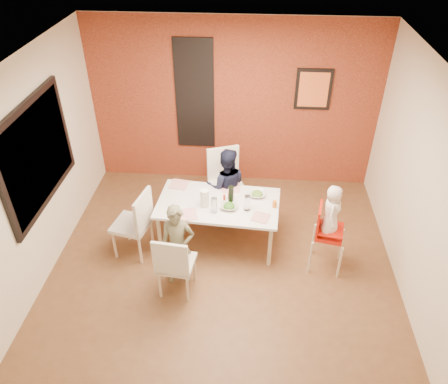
# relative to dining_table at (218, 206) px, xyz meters

# --- Properties ---
(ground) EXTENTS (4.50, 4.50, 0.00)m
(ground) POSITION_rel_dining_table_xyz_m (0.10, -0.58, -0.62)
(ground) COLOR brown
(ground) RESTS_ON ground
(ceiling) EXTENTS (4.50, 4.50, 0.02)m
(ceiling) POSITION_rel_dining_table_xyz_m (0.10, -0.58, 2.08)
(ceiling) COLOR silver
(ceiling) RESTS_ON wall_back
(wall_back) EXTENTS (4.50, 0.02, 2.70)m
(wall_back) POSITION_rel_dining_table_xyz_m (0.10, 1.67, 0.73)
(wall_back) COLOR beige
(wall_back) RESTS_ON ground
(wall_front) EXTENTS (4.50, 0.02, 2.70)m
(wall_front) POSITION_rel_dining_table_xyz_m (0.10, -2.83, 0.73)
(wall_front) COLOR beige
(wall_front) RESTS_ON ground
(wall_left) EXTENTS (0.02, 4.50, 2.70)m
(wall_left) POSITION_rel_dining_table_xyz_m (-2.15, -0.58, 0.73)
(wall_left) COLOR beige
(wall_left) RESTS_ON ground
(wall_right) EXTENTS (0.02, 4.50, 2.70)m
(wall_right) POSITION_rel_dining_table_xyz_m (2.35, -0.58, 0.73)
(wall_right) COLOR beige
(wall_right) RESTS_ON ground
(brick_accent_wall) EXTENTS (4.50, 0.02, 2.70)m
(brick_accent_wall) POSITION_rel_dining_table_xyz_m (0.10, 1.65, 0.73)
(brick_accent_wall) COLOR maroon
(brick_accent_wall) RESTS_ON ground
(picture_window_frame) EXTENTS (0.05, 1.70, 1.30)m
(picture_window_frame) POSITION_rel_dining_table_xyz_m (-2.12, -0.38, 0.93)
(picture_window_frame) COLOR black
(picture_window_frame) RESTS_ON wall_left
(picture_window_pane) EXTENTS (0.02, 1.55, 1.15)m
(picture_window_pane) POSITION_rel_dining_table_xyz_m (-2.11, -0.38, 0.93)
(picture_window_pane) COLOR black
(picture_window_pane) RESTS_ON wall_left
(glassblock_strip) EXTENTS (0.55, 0.03, 1.70)m
(glassblock_strip) POSITION_rel_dining_table_xyz_m (-0.50, 1.64, 0.88)
(glassblock_strip) COLOR silver
(glassblock_strip) RESTS_ON wall_back
(glassblock_surround) EXTENTS (0.60, 0.03, 1.76)m
(glassblock_surround) POSITION_rel_dining_table_xyz_m (-0.50, 1.63, 0.88)
(glassblock_surround) COLOR black
(glassblock_surround) RESTS_ON wall_back
(art_print_frame) EXTENTS (0.54, 0.03, 0.64)m
(art_print_frame) POSITION_rel_dining_table_xyz_m (1.30, 1.63, 1.03)
(art_print_frame) COLOR black
(art_print_frame) RESTS_ON wall_back
(art_print_canvas) EXTENTS (0.44, 0.01, 0.54)m
(art_print_canvas) POSITION_rel_dining_table_xyz_m (1.30, 1.62, 1.03)
(art_print_canvas) COLOR orange
(art_print_canvas) RESTS_ON wall_back
(dining_table) EXTENTS (1.68, 1.01, 0.68)m
(dining_table) POSITION_rel_dining_table_xyz_m (0.00, 0.00, 0.00)
(dining_table) COLOR white
(dining_table) RESTS_ON ground
(chair_near) EXTENTS (0.47, 0.47, 0.91)m
(chair_near) POSITION_rel_dining_table_xyz_m (-0.44, -1.02, -0.11)
(chair_near) COLOR beige
(chair_near) RESTS_ON ground
(chair_far) EXTENTS (0.62, 0.62, 1.04)m
(chair_far) POSITION_rel_dining_table_xyz_m (0.04, 0.73, -0.03)
(chair_far) COLOR white
(chair_far) RESTS_ON ground
(chair_left) EXTENTS (0.55, 0.55, 0.99)m
(chair_left) POSITION_rel_dining_table_xyz_m (-1.05, -0.32, -0.06)
(chair_left) COLOR silver
(chair_left) RESTS_ON ground
(high_chair) EXTENTS (0.46, 0.46, 0.94)m
(high_chair) POSITION_rel_dining_table_xyz_m (1.40, -0.37, -0.05)
(high_chair) COLOR red
(high_chair) RESTS_ON ground
(child_near) EXTENTS (0.44, 0.31, 1.15)m
(child_near) POSITION_rel_dining_table_xyz_m (-0.43, -0.78, -0.04)
(child_near) COLOR brown
(child_near) RESTS_ON ground
(child_far) EXTENTS (0.63, 0.51, 1.21)m
(child_far) POSITION_rel_dining_table_xyz_m (0.07, 0.48, -0.01)
(child_far) COLOR black
(child_far) RESTS_ON ground
(toddler) EXTENTS (0.28, 0.38, 0.70)m
(toddler) POSITION_rel_dining_table_xyz_m (1.43, -0.38, 0.29)
(toddler) COLOR silver
(toddler) RESTS_ON high_chair
(plate_near_left) EXTENTS (0.30, 0.30, 0.01)m
(plate_near_left) POSITION_rel_dining_table_xyz_m (-0.37, -0.30, 0.07)
(plate_near_left) COLOR white
(plate_near_left) RESTS_ON dining_table
(plate_far_mid) EXTENTS (0.27, 0.27, 0.01)m
(plate_far_mid) POSITION_rel_dining_table_xyz_m (0.15, 0.35, 0.07)
(plate_far_mid) COLOR white
(plate_far_mid) RESTS_ON dining_table
(plate_near_right) EXTENTS (0.26, 0.26, 0.01)m
(plate_near_right) POSITION_rel_dining_table_xyz_m (0.57, -0.29, 0.07)
(plate_near_right) COLOR silver
(plate_near_right) RESTS_ON dining_table
(plate_far_left) EXTENTS (0.28, 0.28, 0.01)m
(plate_far_left) POSITION_rel_dining_table_xyz_m (-0.59, 0.37, 0.07)
(plate_far_left) COLOR white
(plate_far_left) RESTS_ON dining_table
(salad_bowl_a) EXTENTS (0.26, 0.26, 0.06)m
(salad_bowl_a) POSITION_rel_dining_table_xyz_m (0.15, -0.11, 0.09)
(salad_bowl_a) COLOR silver
(salad_bowl_a) RESTS_ON dining_table
(salad_bowl_b) EXTENTS (0.24, 0.24, 0.05)m
(salad_bowl_b) POSITION_rel_dining_table_xyz_m (0.52, 0.19, 0.09)
(salad_bowl_b) COLOR white
(salad_bowl_b) RESTS_ON dining_table
(wine_bottle) EXTENTS (0.07, 0.07, 0.26)m
(wine_bottle) POSITION_rel_dining_table_xyz_m (0.17, -0.00, 0.19)
(wine_bottle) COLOR black
(wine_bottle) RESTS_ON dining_table
(wine_glass_a) EXTENTS (0.08, 0.08, 0.22)m
(wine_glass_a) POSITION_rel_dining_table_xyz_m (-0.03, -0.21, 0.17)
(wine_glass_a) COLOR silver
(wine_glass_a) RESTS_ON dining_table
(wine_glass_b) EXTENTS (0.08, 0.08, 0.22)m
(wine_glass_b) POSITION_rel_dining_table_xyz_m (0.39, -0.13, 0.17)
(wine_glass_b) COLOR white
(wine_glass_b) RESTS_ON dining_table
(paper_towel_roll) EXTENTS (0.11, 0.11, 0.26)m
(paper_towel_roll) POSITION_rel_dining_table_xyz_m (-0.17, -0.09, 0.19)
(paper_towel_roll) COLOR white
(paper_towel_roll) RESTS_ON dining_table
(condiment_red) EXTENTS (0.03, 0.03, 0.13)m
(condiment_red) POSITION_rel_dining_table_xyz_m (0.08, -0.00, 0.13)
(condiment_red) COLOR red
(condiment_red) RESTS_ON dining_table
(condiment_green) EXTENTS (0.04, 0.04, 0.14)m
(condiment_green) POSITION_rel_dining_table_xyz_m (0.17, 0.01, 0.13)
(condiment_green) COLOR #306A23
(condiment_green) RESTS_ON dining_table
(condiment_brown) EXTENTS (0.03, 0.03, 0.12)m
(condiment_brown) POSITION_rel_dining_table_xyz_m (0.14, 0.05, 0.12)
(condiment_brown) COLOR brown
(condiment_brown) RESTS_ON dining_table
(sippy_cup) EXTENTS (0.06, 0.06, 0.10)m
(sippy_cup) POSITION_rel_dining_table_xyz_m (0.75, -0.05, 0.11)
(sippy_cup) COLOR orange
(sippy_cup) RESTS_ON dining_table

